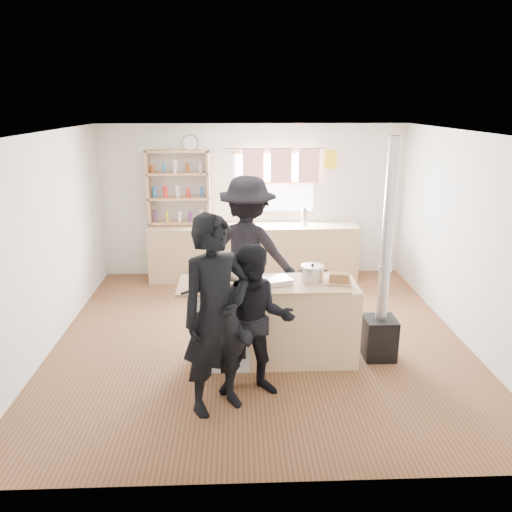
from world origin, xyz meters
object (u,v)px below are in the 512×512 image
(flue_heater, at_px, (382,305))
(person_near_right, at_px, (256,323))
(bread_board, at_px, (339,279))
(person_near_left, at_px, (216,316))
(skillet_greens, at_px, (205,286))
(person_far, at_px, (248,253))
(cooking_island, at_px, (275,321))
(stockpot_counter, at_px, (312,273))
(roast_tray, at_px, (275,281))
(thermos, at_px, (305,217))
(stockpot_stove, at_px, (240,271))

(flue_heater, relative_size, person_near_right, 1.61)
(bread_board, bearing_deg, person_near_left, -146.38)
(bread_board, xyz_separation_m, flue_heater, (0.51, 0.05, -0.33))
(skillet_greens, bearing_deg, bread_board, 3.44)
(person_near_right, relative_size, person_far, 0.79)
(cooking_island, xyz_separation_m, stockpot_counter, (0.41, 0.06, 0.55))
(cooking_island, bearing_deg, roast_tray, -106.62)
(thermos, relative_size, person_far, 0.14)
(skillet_greens, relative_size, stockpot_stove, 1.69)
(skillet_greens, xyz_separation_m, roast_tray, (0.75, 0.10, 0.01))
(thermos, distance_m, skillet_greens, 3.26)
(stockpot_stove, relative_size, person_near_right, 0.14)
(skillet_greens, bearing_deg, person_near_left, -79.02)
(skillet_greens, height_order, flue_heater, flue_heater)
(skillet_greens, bearing_deg, stockpot_counter, 9.91)
(stockpot_counter, relative_size, person_far, 0.13)
(thermos, distance_m, bread_board, 2.83)
(person_near_right, bearing_deg, roast_tray, 68.27)
(skillet_greens, xyz_separation_m, person_far, (0.48, 1.10, 0.02))
(roast_tray, distance_m, person_far, 1.03)
(stockpot_stove, xyz_separation_m, person_near_left, (-0.23, -1.09, -0.05))
(person_near_right, bearing_deg, skillet_greens, 130.76)
(skillet_greens, height_order, roast_tray, roast_tray)
(cooking_island, height_order, stockpot_stove, stockpot_stove)
(cooking_island, relative_size, person_near_left, 1.03)
(roast_tray, xyz_separation_m, stockpot_counter, (0.42, 0.10, 0.05))
(roast_tray, relative_size, stockpot_stove, 1.80)
(stockpot_counter, bearing_deg, cooking_island, -171.28)
(cooking_island, height_order, bread_board, bread_board)
(cooking_island, distance_m, stockpot_stove, 0.69)
(stockpot_counter, xyz_separation_m, bread_board, (0.28, -0.12, -0.04))
(person_far, bearing_deg, stockpot_stove, 101.64)
(thermos, xyz_separation_m, person_far, (-0.97, -1.82, -0.05))
(flue_heater, bearing_deg, stockpot_counter, 175.12)
(stockpot_stove, bearing_deg, person_near_left, -101.90)
(cooking_island, distance_m, roast_tray, 0.50)
(skillet_greens, distance_m, person_near_right, 0.78)
(bread_board, relative_size, flue_heater, 0.12)
(stockpot_stove, xyz_separation_m, flue_heater, (1.58, -0.17, -0.36))
(stockpot_counter, height_order, person_near_right, person_near_right)
(flue_heater, height_order, person_near_right, flue_heater)
(stockpot_stove, bearing_deg, bread_board, -11.79)
(stockpot_counter, height_order, flue_heater, flue_heater)
(cooking_island, relative_size, stockpot_stove, 9.07)
(stockpot_counter, bearing_deg, person_near_left, -136.18)
(roast_tray, bearing_deg, thermos, 76.04)
(thermos, xyz_separation_m, roast_tray, (-0.70, -2.81, -0.07))
(person_near_left, bearing_deg, stockpot_counter, 12.30)
(thermos, distance_m, roast_tray, 2.89)
(stockpot_counter, bearing_deg, person_far, 127.92)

